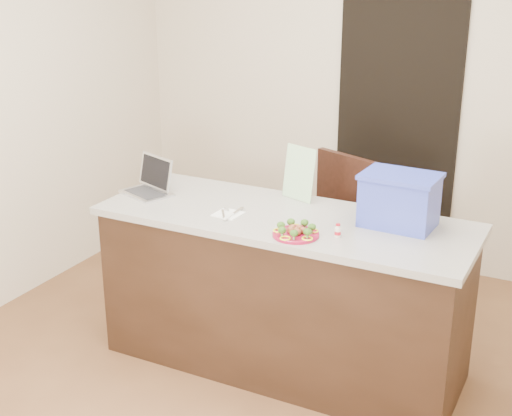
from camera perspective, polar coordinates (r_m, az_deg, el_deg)
The scene contains 16 objects.
ground at distance 4.09m, azimuth 0.61°, elevation -13.91°, with size 4.00×4.00×0.00m, color brown.
room_shell at distance 3.46m, azimuth 0.71°, elevation 8.99°, with size 4.00×4.00×4.00m.
doorway at distance 5.37m, azimuth 11.12°, elevation 5.80°, with size 0.90×0.02×2.00m, color black.
island at distance 4.05m, azimuth 2.22°, elevation -6.69°, with size 2.06×0.76×0.92m.
plate at distance 3.60m, azimuth 3.21°, elevation -2.11°, with size 0.24×0.24×0.02m.
meatballs at distance 3.59m, azimuth 3.25°, elevation -1.75°, with size 0.09×0.08×0.04m.
broccoli at distance 3.58m, azimuth 3.22°, elevation -1.56°, with size 0.20×0.20×0.04m.
pepper_rings at distance 3.59m, azimuth 3.21°, elevation -1.99°, with size 0.23×0.23×0.01m.
napkin at distance 3.88m, azimuth -2.23°, elevation -0.48°, with size 0.14×0.14×0.01m, color white.
fork at distance 3.90m, azimuth -2.42°, elevation -0.31°, with size 0.08×0.15×0.00m.
knife at distance 3.85m, azimuth -1.99°, elevation -0.55°, with size 0.02×0.22×0.01m.
yogurt_bottle at distance 3.59m, azimuth 6.56°, elevation -1.89°, with size 0.03×0.03×0.07m.
laptop at distance 4.27m, azimuth -8.42°, elevation 2.00°, with size 0.35×0.33×0.21m.
leaflet at distance 4.09m, azimuth 3.47°, elevation 2.80°, with size 0.22×0.00×0.31m, color white.
blue_box at distance 3.76m, azimuth 11.40°, elevation 0.65°, with size 0.40×0.30×0.28m.
chair at distance 4.54m, azimuth 6.58°, elevation -1.75°, with size 0.62×0.63×1.07m.
Camera 1 is at (1.50, -3.04, 2.28)m, focal length 50.00 mm.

